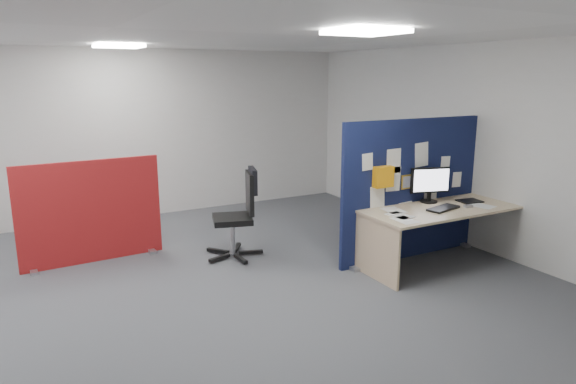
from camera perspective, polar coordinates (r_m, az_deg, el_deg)
name	(u,v)px	position (r m, az deg, el deg)	size (l,w,h in m)	color
floor	(134,310)	(5.48, -16.73, -12.40)	(9.00, 9.00, 0.00)	#4D5054
ceiling	(114,27)	(5.00, -18.81, 16.92)	(9.00, 7.00, 0.02)	white
wall_back	(79,138)	(8.50, -22.22, 5.59)	(9.00, 0.02, 2.70)	silver
wall_front	(321,347)	(1.91, 3.65, -16.81)	(9.00, 0.02, 2.70)	silver
wall_right	(468,146)	(7.34, 19.33, 4.81)	(0.02, 7.00, 2.70)	silver
ceiling_lights	(136,37)	(5.71, -16.56, 16.18)	(4.10, 4.10, 0.04)	white
navy_divider	(412,189)	(6.63, 13.59, 0.28)	(2.15, 0.30, 1.77)	#101B3D
main_desk	(437,219)	(6.53, 16.25, -2.92)	(1.99, 0.89, 0.73)	tan
monitor_main	(430,183)	(6.62, 15.48, 0.96)	(0.50, 0.21, 0.44)	black
keyboard	(443,208)	(6.37, 16.87, -1.75)	(0.45, 0.18, 0.03)	black
mouse	(468,206)	(6.56, 19.39, -1.49)	(0.10, 0.06, 0.03)	#A4A4A9
paper_tray	(470,201)	(6.86, 19.52, -0.95)	(0.28, 0.22, 0.01)	black
red_divider	(91,213)	(6.78, -21.04, -2.16)	(1.71, 0.30, 1.28)	maroon
office_chair	(241,208)	(6.54, -5.23, -1.79)	(0.75, 0.72, 1.13)	black
desk_papers	(421,213)	(6.14, 14.55, -2.24)	(1.49, 0.70, 0.00)	white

